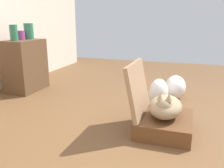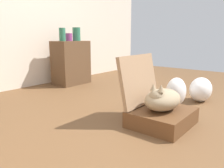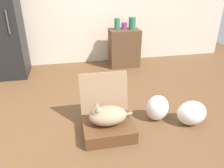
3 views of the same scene
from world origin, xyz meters
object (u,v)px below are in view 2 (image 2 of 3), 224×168
(suitcase_base, at_px, (162,117))
(side_table, at_px, (71,63))
(cat, at_px, (162,99))
(vase_round, at_px, (69,37))
(plastic_bag_clear, at_px, (201,89))
(vase_short, at_px, (76,34))
(vase_tall, at_px, (62,34))
(plastic_bag_white, at_px, (176,92))

(suitcase_base, height_order, side_table, side_table)
(cat, bearing_deg, suitcase_base, -2.00)
(cat, relative_size, vase_round, 4.03)
(plastic_bag_clear, bearing_deg, vase_round, 98.22)
(vase_short, height_order, vase_round, vase_short)
(suitcase_base, xyz_separation_m, vase_tall, (0.55, 2.00, 0.73))
(vase_tall, relative_size, vase_round, 1.67)
(vase_round, bearing_deg, plastic_bag_clear, -81.78)
(plastic_bag_white, bearing_deg, vase_short, 83.72)
(plastic_bag_white, bearing_deg, vase_tall, 92.27)
(vase_tall, relative_size, vase_short, 0.94)
(suitcase_base, xyz_separation_m, side_table, (0.68, 1.98, 0.28))
(plastic_bag_white, bearing_deg, suitcase_base, -167.04)
(cat, distance_m, plastic_bag_clear, 0.99)
(side_table, relative_size, vase_tall, 3.45)
(suitcase_base, bearing_deg, plastic_bag_clear, -0.91)
(suitcase_base, height_order, plastic_bag_clear, plastic_bag_clear)
(cat, height_order, plastic_bag_white, cat)
(suitcase_base, distance_m, vase_tall, 2.20)
(vase_round, bearing_deg, vase_tall, -176.52)
(plastic_bag_white, height_order, vase_tall, vase_tall)
(cat, xyz_separation_m, vase_short, (0.83, 1.98, 0.56))
(side_table, bearing_deg, plastic_bag_white, -92.00)
(cat, height_order, plastic_bag_clear, cat)
(side_table, bearing_deg, vase_round, 90.00)
(vase_short, bearing_deg, plastic_bag_white, -96.28)
(side_table, bearing_deg, cat, -109.31)
(plastic_bag_clear, bearing_deg, vase_tall, 102.05)
(vase_tall, bearing_deg, plastic_bag_clear, -77.95)
(cat, distance_m, vase_short, 2.22)
(plastic_bag_white, relative_size, vase_round, 2.67)
(vase_tall, xyz_separation_m, vase_short, (0.28, -0.02, 0.01))
(vase_tall, distance_m, vase_short, 0.28)
(cat, height_order, vase_round, vase_round)
(plastic_bag_white, relative_size, side_table, 0.46)
(suitcase_base, distance_m, vase_round, 2.23)
(vase_tall, xyz_separation_m, vase_round, (0.14, 0.01, -0.04))
(cat, relative_size, side_table, 0.70)
(side_table, height_order, vase_short, vase_short)
(side_table, xyz_separation_m, vase_tall, (-0.14, 0.02, 0.45))
(plastic_bag_white, bearing_deg, side_table, 88.00)
(cat, relative_size, vase_tall, 2.41)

